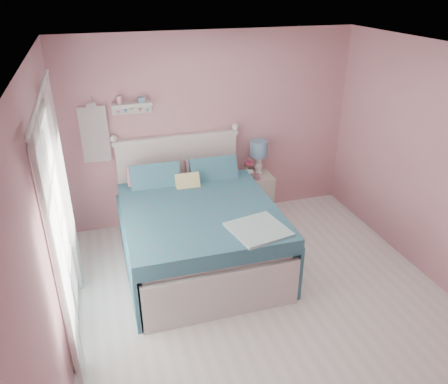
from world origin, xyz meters
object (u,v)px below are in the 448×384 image
vase (249,171)px  teacup (257,177)px  bed (197,230)px  nightstand (256,195)px  table_lamp (259,151)px

vase → teacup: size_ratio=1.49×
bed → nightstand: bed is taller
nightstand → table_lamp: (0.05, 0.06, 0.66)m
bed → teacup: (1.04, 0.73, 0.25)m
bed → nightstand: 1.40m
table_lamp → vase: (-0.16, -0.04, -0.27)m
bed → nightstand: bearing=39.5°
bed → teacup: bearing=35.9°
nightstand → teacup: size_ratio=5.97×
table_lamp → teacup: size_ratio=4.70×
bed → vase: size_ratio=14.13×
nightstand → table_lamp: bearing=49.8°
vase → table_lamp: bearing=13.5°
table_lamp → vase: table_lamp is taller
bed → vase: bearing=43.2°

